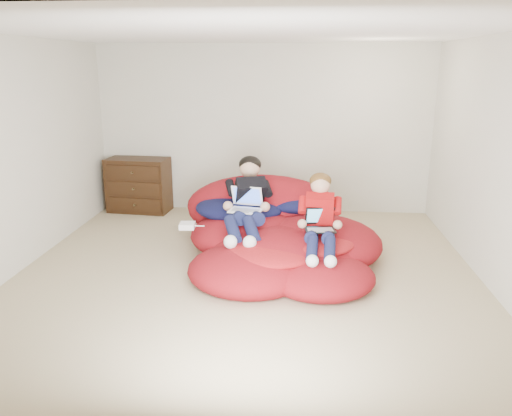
{
  "coord_description": "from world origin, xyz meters",
  "views": [
    {
      "loc": [
        0.53,
        -5.03,
        2.2
      ],
      "look_at": [
        0.09,
        0.15,
        0.7
      ],
      "focal_mm": 35.0,
      "sensor_mm": 36.0,
      "label": 1
    }
  ],
  "objects_px": {
    "beanbag_pile": "(277,237)",
    "dresser": "(139,185)",
    "older_boy": "(247,197)",
    "laptop_white": "(246,204)",
    "younger_boy": "(320,215)",
    "laptop_black": "(320,224)"
  },
  "relations": [
    {
      "from": "younger_boy",
      "to": "older_boy",
      "type": "bearing_deg",
      "value": 149.16
    },
    {
      "from": "older_boy",
      "to": "laptop_black",
      "type": "height_order",
      "value": "older_boy"
    },
    {
      "from": "laptop_white",
      "to": "laptop_black",
      "type": "height_order",
      "value": "laptop_white"
    },
    {
      "from": "beanbag_pile",
      "to": "laptop_white",
      "type": "distance_m",
      "value": 0.53
    },
    {
      "from": "beanbag_pile",
      "to": "dresser",
      "type": "bearing_deg",
      "value": 141.5
    },
    {
      "from": "older_boy",
      "to": "younger_boy",
      "type": "xyz_separation_m",
      "value": [
        0.83,
        -0.5,
        -0.05
      ]
    },
    {
      "from": "dresser",
      "to": "laptop_white",
      "type": "height_order",
      "value": "laptop_white"
    },
    {
      "from": "dresser",
      "to": "younger_boy",
      "type": "height_order",
      "value": "younger_boy"
    },
    {
      "from": "beanbag_pile",
      "to": "older_boy",
      "type": "distance_m",
      "value": 0.59
    },
    {
      "from": "older_boy",
      "to": "laptop_white",
      "type": "xyz_separation_m",
      "value": [
        0.0,
        -0.11,
        -0.06
      ]
    },
    {
      "from": "dresser",
      "to": "laptop_white",
      "type": "distance_m",
      "value": 2.56
    },
    {
      "from": "dresser",
      "to": "beanbag_pile",
      "type": "xyz_separation_m",
      "value": [
        2.21,
        -1.76,
        -0.16
      ]
    },
    {
      "from": "dresser",
      "to": "older_boy",
      "type": "xyz_separation_m",
      "value": [
        1.85,
        -1.65,
        0.29
      ]
    },
    {
      "from": "younger_boy",
      "to": "laptop_white",
      "type": "relative_size",
      "value": 2.4
    },
    {
      "from": "dresser",
      "to": "laptop_black",
      "type": "bearing_deg",
      "value": -38.98
    },
    {
      "from": "younger_boy",
      "to": "laptop_white",
      "type": "distance_m",
      "value": 0.92
    },
    {
      "from": "beanbag_pile",
      "to": "older_boy",
      "type": "relative_size",
      "value": 1.87
    },
    {
      "from": "beanbag_pile",
      "to": "laptop_white",
      "type": "xyz_separation_m",
      "value": [
        -0.37,
        0.0,
        0.39
      ]
    },
    {
      "from": "older_boy",
      "to": "laptop_white",
      "type": "distance_m",
      "value": 0.12
    },
    {
      "from": "dresser",
      "to": "older_boy",
      "type": "relative_size",
      "value": 0.74
    },
    {
      "from": "beanbag_pile",
      "to": "laptop_white",
      "type": "height_order",
      "value": "beanbag_pile"
    },
    {
      "from": "older_boy",
      "to": "laptop_black",
      "type": "relative_size",
      "value": 3.79
    }
  ]
}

